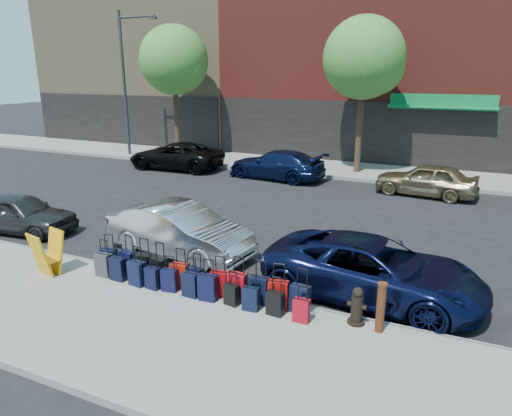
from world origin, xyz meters
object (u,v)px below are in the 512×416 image
at_px(tree_left, 176,62).
at_px(car_near_0, 20,213).
at_px(streetlight, 126,76).
at_px(car_near_1, 179,230).
at_px(car_far_1, 276,165).
at_px(suitcase_front_5, 196,279).
at_px(car_far_2, 426,179).
at_px(fire_hydrant, 357,307).
at_px(display_rack, 48,254).
at_px(car_near_2, 373,270).
at_px(tree_center, 367,60).
at_px(car_far_0, 176,156).
at_px(bollard, 381,307).

bearing_deg(tree_left, car_near_0, -79.27).
distance_m(streetlight, car_near_1, 16.53).
bearing_deg(car_far_1, streetlight, -93.40).
xyz_separation_m(streetlight, car_near_1, (11.03, -11.65, -3.95)).
xyz_separation_m(suitcase_front_5, car_far_2, (4.01, 11.41, 0.26)).
distance_m(tree_left, fire_hydrant, 20.19).
relative_size(tree_left, car_near_0, 1.99).
distance_m(streetlight, fire_hydrant, 21.66).
height_order(display_rack, car_near_2, car_near_2).
height_order(tree_center, car_far_0, tree_center).
bearing_deg(car_far_1, tree_left, -102.75).
bearing_deg(car_far_1, car_far_2, 93.89).
xyz_separation_m(car_near_0, car_far_0, (-1.04, 10.31, 0.07)).
bearing_deg(suitcase_front_5, tree_center, 95.67).
bearing_deg(tree_center, bollard, -76.64).
relative_size(display_rack, car_near_0, 0.30).
relative_size(car_near_0, car_far_2, 0.91).
bearing_deg(streetlight, car_near_2, -36.24).
bearing_deg(fire_hydrant, streetlight, 147.47).
bearing_deg(car_far_0, display_rack, 18.00).
distance_m(tree_center, car_far_0, 10.57).
xyz_separation_m(fire_hydrant, car_far_0, (-12.05, 11.70, 0.19)).
distance_m(car_near_2, car_far_0, 15.79).
xyz_separation_m(tree_left, car_far_1, (7.06, -2.53, -4.73)).
height_order(tree_center, suitcase_front_5, tree_center).
xyz_separation_m(fire_hydrant, car_near_2, (0.02, 1.52, 0.17)).
relative_size(bollard, car_near_1, 0.24).
relative_size(streetlight, car_far_1, 1.70).
height_order(bollard, car_near_0, car_near_0).
distance_m(car_far_0, car_far_2, 12.42).
xyz_separation_m(streetlight, car_far_0, (4.33, -1.84, -3.97)).
xyz_separation_m(fire_hydrant, car_near_0, (-11.01, 1.39, 0.12)).
distance_m(fire_hydrant, car_near_0, 11.10).
distance_m(car_near_1, car_near_2, 5.39).
relative_size(fire_hydrant, bollard, 0.76).
xyz_separation_m(car_far_0, car_far_2, (12.41, -0.35, -0.01)).
relative_size(tree_left, bollard, 7.18).
xyz_separation_m(suitcase_front_5, fire_hydrant, (3.64, 0.05, 0.08)).
relative_size(tree_center, car_near_0, 1.99).
bearing_deg(tree_center, streetlight, -177.02).
relative_size(tree_center, display_rack, 6.74).
bearing_deg(car_near_0, display_rack, -127.76).
bearing_deg(car_far_2, tree_left, -95.41).
relative_size(car_near_0, car_far_1, 0.78).
xyz_separation_m(suitcase_front_5, bollard, (4.11, -0.06, 0.25)).
height_order(streetlight, car_near_2, streetlight).
distance_m(tree_center, display_rack, 16.38).
xyz_separation_m(tree_center, streetlight, (-13.44, -0.70, -0.75)).
bearing_deg(bollard, suitcase_front_5, 179.21).
relative_size(streetlight, car_far_0, 1.60).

